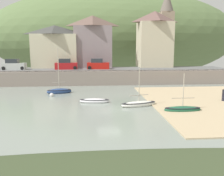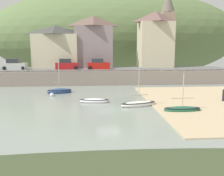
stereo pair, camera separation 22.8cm
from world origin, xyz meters
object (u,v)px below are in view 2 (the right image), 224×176
waterfront_building_centre (94,41)px  parked_car_near_slipway (15,65)px  waterfront_building_right (155,39)px  church_with_spire (167,27)px  dinghy_open_wooden (59,91)px  person_on_slipway (224,94)px  parked_car_end_of_row (99,65)px  sailboat_blue_trim (94,101)px  waterfront_building_left (56,46)px  rowboat_small_beached (139,104)px  sailboat_tall_mast (182,109)px  parked_car_by_wall (67,65)px  mooring_buoy (52,95)px

waterfront_building_centre → parked_car_near_slipway: 15.79m
waterfront_building_right → church_with_spire: bearing=48.3°
dinghy_open_wooden → person_on_slipway: size_ratio=4.07×
dinghy_open_wooden → parked_car_end_of_row: size_ratio=1.56×
sailboat_blue_trim → dinghy_open_wooden: bearing=133.1°
waterfront_building_right → waterfront_building_left: bearing=180.0°
waterfront_building_right → parked_car_end_of_row: (-11.74, -4.50, -4.90)m
waterfront_building_centre → parked_car_end_of_row: bearing=-78.7°
rowboat_small_beached → dinghy_open_wooden: (-9.96, 8.50, 0.05)m
sailboat_blue_trim → parked_car_end_of_row: parked_car_end_of_row is taller
rowboat_small_beached → parked_car_near_slipway: 27.73m
waterfront_building_right → church_with_spire: 5.98m
rowboat_small_beached → person_on_slipway: 10.72m
dinghy_open_wooden → sailboat_tall_mast: bearing=-50.5°
waterfront_building_centre → sailboat_blue_trim: 23.05m
parked_car_near_slipway → parked_car_by_wall: same height
dinghy_open_wooden → parked_car_by_wall: dinghy_open_wooden is taller
sailboat_blue_trim → mooring_buoy: 7.04m
dinghy_open_wooden → parked_car_near_slipway: bearing=118.6°
parked_car_by_wall → mooring_buoy: size_ratio=7.55×
waterfront_building_centre → parked_car_by_wall: waterfront_building_centre is taller
dinghy_open_wooden → parked_car_near_slipway: size_ratio=1.59×
parked_car_near_slipway → parked_car_by_wall: 9.42m
parked_car_end_of_row → parked_car_near_slipway: bearing=-175.1°
rowboat_small_beached → church_with_spire: bearing=53.1°
person_on_slipway → mooring_buoy: person_on_slipway is taller
church_with_spire → mooring_buoy: (-21.87, -21.69, -10.59)m
church_with_spire → rowboat_small_beached: bearing=-111.8°
waterfront_building_centre → waterfront_building_right: waterfront_building_right is taller
waterfront_building_left → rowboat_small_beached: bearing=-62.4°
sailboat_blue_trim → dinghy_open_wooden: dinghy_open_wooden is taller
rowboat_small_beached → dinghy_open_wooden: 13.09m
parked_car_near_slipway → waterfront_building_right: bearing=11.1°
church_with_spire → sailboat_tall_mast: bearing=-103.1°
rowboat_small_beached → parked_car_by_wall: parked_car_by_wall is taller
rowboat_small_beached → mooring_buoy: 12.40m
waterfront_building_right → parked_car_near_slipway: (-27.11, -4.50, -4.90)m
sailboat_tall_mast → rowboat_small_beached: size_ratio=0.93×
sailboat_tall_mast → person_on_slipway: (6.52, 3.94, 0.75)m
mooring_buoy → waterfront_building_left: bearing=96.0°
parked_car_near_slipway → parked_car_by_wall: (9.42, 0.00, 0.00)m
person_on_slipway → rowboat_small_beached: bearing=-172.8°
parked_car_near_slipway → person_on_slipway: parked_car_near_slipway is taller
waterfront_building_left → dinghy_open_wooden: 16.95m
waterfront_building_right → parked_car_near_slipway: 27.91m
person_on_slipway → sailboat_blue_trim: bearing=176.9°
waterfront_building_right → parked_car_near_slipway: bearing=-170.6°
church_with_spire → sailboat_tall_mast: size_ratio=3.95×
waterfront_building_centre → waterfront_building_right: 12.64m
waterfront_building_left → parked_car_by_wall: size_ratio=2.15×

